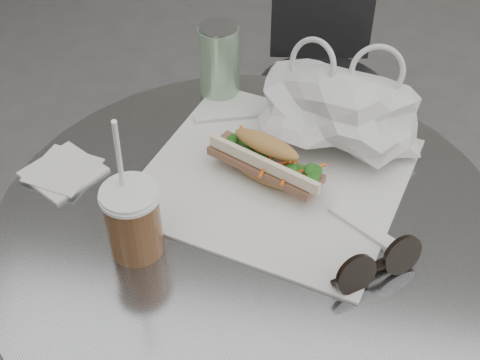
% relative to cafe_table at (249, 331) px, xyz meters
% --- Properties ---
extents(cafe_table, '(0.76, 0.76, 0.74)m').
position_rel_cafe_table_xyz_m(cafe_table, '(0.00, 0.00, 0.00)').
color(cafe_table, slate).
rests_on(cafe_table, ground).
extents(chair_far, '(0.35, 0.37, 0.66)m').
position_rel_cafe_table_xyz_m(chair_far, '(0.04, 0.84, -0.17)').
color(chair_far, '#2B2B2E').
rests_on(chair_far, ground).
extents(sandwich_paper, '(0.46, 0.44, 0.00)m').
position_rel_cafe_table_xyz_m(sandwich_paper, '(0.02, 0.10, 0.28)').
color(sandwich_paper, white).
rests_on(sandwich_paper, cafe_table).
extents(banh_mi, '(0.24, 0.17, 0.08)m').
position_rel_cafe_table_xyz_m(banh_mi, '(0.00, 0.09, 0.31)').
color(banh_mi, tan).
rests_on(banh_mi, sandwich_paper).
extents(iced_coffee, '(0.08, 0.08, 0.24)m').
position_rel_cafe_table_xyz_m(iced_coffee, '(-0.15, -0.08, 0.33)').
color(iced_coffee, brown).
rests_on(iced_coffee, cafe_table).
extents(sunglasses, '(0.12, 0.10, 0.06)m').
position_rel_cafe_table_xyz_m(sunglasses, '(0.18, -0.07, 0.30)').
color(sunglasses, black).
rests_on(sunglasses, cafe_table).
extents(plastic_bag, '(0.28, 0.24, 0.12)m').
position_rel_cafe_table_xyz_m(plastic_bag, '(0.10, 0.21, 0.34)').
color(plastic_bag, silver).
rests_on(plastic_bag, cafe_table).
extents(napkin_stack, '(0.14, 0.14, 0.01)m').
position_rel_cafe_table_xyz_m(napkin_stack, '(-0.31, 0.05, 0.28)').
color(napkin_stack, white).
rests_on(napkin_stack, cafe_table).
extents(drink_can, '(0.07, 0.07, 0.13)m').
position_rel_cafe_table_xyz_m(drink_can, '(-0.11, 0.31, 0.34)').
color(drink_can, '#61A767').
rests_on(drink_can, cafe_table).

